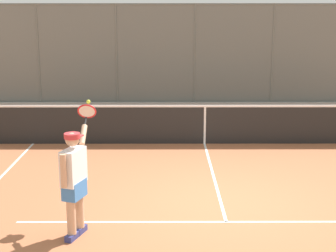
% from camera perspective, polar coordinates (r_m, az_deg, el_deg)
% --- Properties ---
extents(ground_plane, '(60.00, 60.00, 0.00)m').
position_cam_1_polar(ground_plane, '(8.97, 5.87, -8.52)').
color(ground_plane, '#A8603D').
extents(court_line_markings, '(8.46, 8.63, 0.01)m').
position_cam_1_polar(court_line_markings, '(7.92, 6.74, -11.53)').
color(court_line_markings, white).
rests_on(court_line_markings, ground).
extents(fence_backdrop, '(18.50, 1.37, 3.38)m').
position_cam_1_polar(fence_backdrop, '(17.93, 2.83, 7.81)').
color(fence_backdrop, slate).
rests_on(fence_backdrop, ground).
extents(tennis_net, '(10.87, 0.09, 1.07)m').
position_cam_1_polar(tennis_net, '(12.61, 4.07, 0.23)').
color(tennis_net, '#2D2D2D').
rests_on(tennis_net, ground).
extents(tennis_player, '(0.41, 1.35, 1.85)m').
position_cam_1_polar(tennis_player, '(7.56, -10.29, -5.57)').
color(tennis_player, navy).
rests_on(tennis_player, ground).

